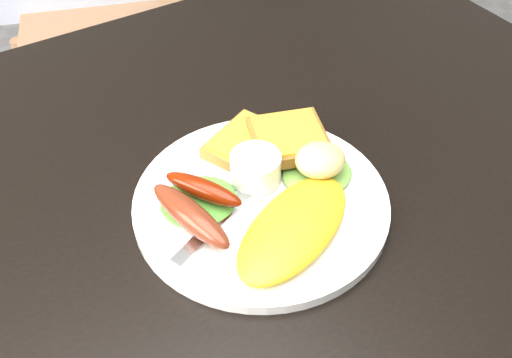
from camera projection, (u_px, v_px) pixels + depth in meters
The scene contains 13 objects.
dining_table at pixel (176, 221), 0.64m from camera, with size 1.20×0.80×0.04m, color black.
dining_chair at pixel (108, 46), 1.41m from camera, with size 0.40×0.40×0.05m, color #9E7150.
plate at pixel (261, 202), 0.63m from camera, with size 0.27×0.27×0.01m, color white.
lettuce_left at pixel (199, 201), 0.61m from camera, with size 0.08×0.07×0.01m, color #448B24.
lettuce_right at pixel (317, 174), 0.64m from camera, with size 0.08×0.07×0.01m, color #509A39.
omelette at pixel (294, 228), 0.58m from camera, with size 0.16×0.08×0.02m, color yellow.
sausage_a at pixel (190, 215), 0.58m from camera, with size 0.03×0.11×0.03m, color maroon.
sausage_b at pixel (203, 189), 0.60m from camera, with size 0.02×0.09×0.02m, color #6B0F07.
ramekin at pixel (256, 168), 0.63m from camera, with size 0.05×0.05×0.03m, color white.
toast_a at pixel (253, 147), 0.67m from camera, with size 0.09×0.09×0.01m, color olive.
toast_b at pixel (289, 139), 0.66m from camera, with size 0.08×0.08×0.01m, color brown.
potato_salad at pixel (320, 160), 0.63m from camera, with size 0.05×0.05×0.03m, color beige.
fork at pixel (230, 210), 0.61m from camera, with size 0.17×0.01×0.00m, color #ADAFB7.
Camera 1 is at (-0.15, -0.41, 1.21)m, focal length 42.00 mm.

